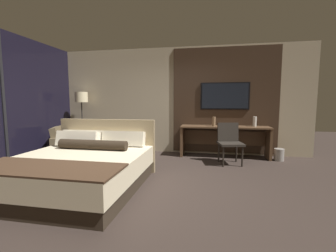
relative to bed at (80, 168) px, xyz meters
name	(u,v)px	position (x,y,z in m)	size (l,w,h in m)	color
ground_plane	(142,186)	(0.95, 0.23, -0.32)	(16.00, 16.00, 0.00)	#332823
wall_back_tv_panel	(178,101)	(1.17, 2.83, 1.08)	(7.20, 0.09, 2.80)	#BCAD8E
wall_left_window	(3,104)	(-2.05, 0.63, 1.01)	(0.06, 6.00, 2.80)	black
bed	(80,168)	(0.00, 0.00, 0.00)	(1.96, 2.13, 1.03)	#33281E
desk	(224,135)	(2.39, 2.54, 0.22)	(2.15, 0.54, 0.77)	brown
tv	(225,96)	(2.39, 2.75, 1.20)	(1.22, 0.04, 0.68)	black
desk_chair	(229,139)	(2.46, 1.91, 0.23)	(0.59, 0.59, 0.91)	#28231E
armchair_by_window	(70,147)	(-1.38, 1.76, -0.06)	(1.03, 1.05, 0.77)	brown
floor_lamp	(82,102)	(-1.49, 2.53, 1.06)	(0.34, 0.34, 1.64)	#282623
vase_tall	(255,121)	(3.11, 2.60, 0.58)	(0.09, 0.09, 0.24)	silver
vase_short	(214,121)	(2.12, 2.49, 0.57)	(0.09, 0.09, 0.23)	#846647
waste_bin	(279,155)	(3.64, 2.36, -0.18)	(0.22, 0.22, 0.28)	gray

